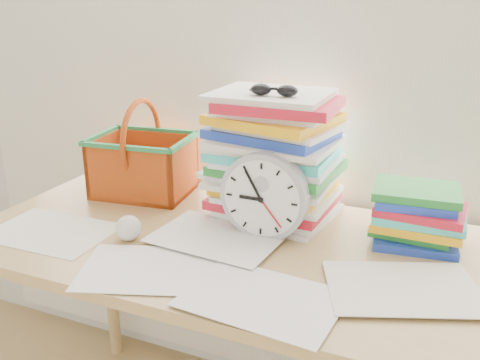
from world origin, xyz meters
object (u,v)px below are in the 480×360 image
at_px(desk, 234,266).
at_px(basket, 142,148).
at_px(book_stack, 418,216).
at_px(paper_stack, 275,156).
at_px(clock, 265,196).

bearing_deg(desk, basket, 153.15).
bearing_deg(basket, book_stack, -8.55).
bearing_deg(basket, desk, -33.68).
height_order(paper_stack, basket, paper_stack).
bearing_deg(clock, paper_stack, 100.84).
bearing_deg(paper_stack, basket, 179.28).
height_order(paper_stack, book_stack, paper_stack).
bearing_deg(paper_stack, desk, -100.68).
xyz_separation_m(desk, basket, (-0.40, 0.20, 0.22)).
distance_m(paper_stack, clock, 0.16).
distance_m(clock, book_stack, 0.39).
height_order(desk, basket, basket).
xyz_separation_m(clock, basket, (-0.47, 0.15, 0.03)).
xyz_separation_m(desk, paper_stack, (0.04, 0.20, 0.25)).
distance_m(book_stack, basket, 0.84).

